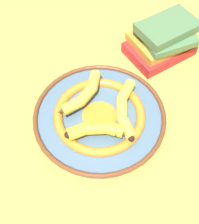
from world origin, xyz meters
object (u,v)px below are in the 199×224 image
object	(u,v)px
banana_a	(84,95)
book_stack	(163,39)
banana_b	(125,107)
decorative_bowl	(100,116)
banana_c	(97,130)

from	to	relation	value
banana_a	book_stack	distance (m)	0.34
banana_a	banana_b	xyz separation A→B (m)	(-0.12, -0.02, -0.00)
banana_a	book_stack	xyz separation A→B (m)	(-0.10, -0.32, 0.00)
decorative_bowl	book_stack	world-z (taller)	book_stack
book_stack	banana_a	bearing A→B (deg)	-168.43
decorative_bowl	banana_b	bearing A→B (deg)	-143.69
banana_c	book_stack	distance (m)	0.41
banana_a	book_stack	size ratio (longest dim) A/B	0.73
banana_b	banana_c	distance (m)	0.11
decorative_bowl	banana_b	xyz separation A→B (m)	(-0.06, -0.04, 0.03)
banana_c	book_stack	world-z (taller)	book_stack
banana_c	decorative_bowl	bearing A→B (deg)	-99.57
decorative_bowl	banana_b	size ratio (longest dim) A/B	2.01
banana_b	book_stack	distance (m)	0.30
banana_c	banana_b	bearing A→B (deg)	-139.92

